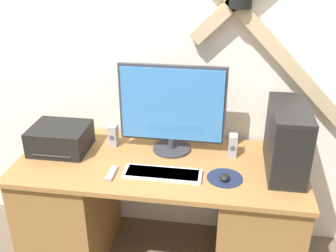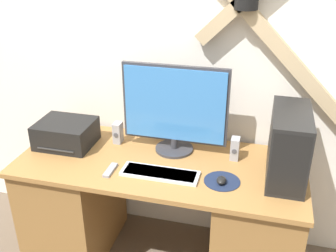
{
  "view_description": "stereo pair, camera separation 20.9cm",
  "coord_description": "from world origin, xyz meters",
  "px_view_note": "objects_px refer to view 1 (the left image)",
  "views": [
    {
      "loc": [
        0.36,
        -1.64,
        2.01
      ],
      "look_at": [
        0.05,
        0.37,
        1.02
      ],
      "focal_mm": 42.0,
      "sensor_mm": 36.0,
      "label": 1
    },
    {
      "loc": [
        0.56,
        -1.6,
        2.01
      ],
      "look_at": [
        0.05,
        0.37,
        1.02
      ],
      "focal_mm": 42.0,
      "sensor_mm": 36.0,
      "label": 2
    }
  ],
  "objects_px": {
    "monitor": "(172,108)",
    "printer": "(60,138)",
    "mouse": "(225,177)",
    "remote_control": "(112,173)",
    "speaker_right": "(233,145)",
    "computer_tower": "(287,140)",
    "keyboard": "(162,174)",
    "speaker_left": "(113,135)"
  },
  "relations": [
    {
      "from": "monitor",
      "to": "printer",
      "type": "xyz_separation_m",
      "value": [
        -0.7,
        -0.11,
        -0.21
      ]
    },
    {
      "from": "monitor",
      "to": "mouse",
      "type": "bearing_deg",
      "value": -42.02
    },
    {
      "from": "remote_control",
      "to": "speaker_right",
      "type": "bearing_deg",
      "value": 25.61
    },
    {
      "from": "monitor",
      "to": "speaker_right",
      "type": "height_order",
      "value": "monitor"
    },
    {
      "from": "computer_tower",
      "to": "remote_control",
      "type": "distance_m",
      "value": 1.01
    },
    {
      "from": "keyboard",
      "to": "speaker_right",
      "type": "height_order",
      "value": "speaker_right"
    },
    {
      "from": "printer",
      "to": "remote_control",
      "type": "height_order",
      "value": "printer"
    },
    {
      "from": "computer_tower",
      "to": "mouse",
      "type": "bearing_deg",
      "value": -153.54
    },
    {
      "from": "monitor",
      "to": "speaker_right",
      "type": "bearing_deg",
      "value": -2.71
    },
    {
      "from": "monitor",
      "to": "mouse",
      "type": "distance_m",
      "value": 0.53
    },
    {
      "from": "keyboard",
      "to": "computer_tower",
      "type": "xyz_separation_m",
      "value": [
        0.69,
        0.17,
        0.19
      ]
    },
    {
      "from": "keyboard",
      "to": "speaker_right",
      "type": "relative_size",
      "value": 3.2
    },
    {
      "from": "monitor",
      "to": "computer_tower",
      "type": "relative_size",
      "value": 1.42
    },
    {
      "from": "mouse",
      "to": "speaker_right",
      "type": "height_order",
      "value": "speaker_right"
    },
    {
      "from": "speaker_left",
      "to": "remote_control",
      "type": "distance_m",
      "value": 0.36
    },
    {
      "from": "computer_tower",
      "to": "speaker_left",
      "type": "relative_size",
      "value": 3.3
    },
    {
      "from": "monitor",
      "to": "speaker_left",
      "type": "xyz_separation_m",
      "value": [
        -0.38,
        0.0,
        -0.22
      ]
    },
    {
      "from": "mouse",
      "to": "speaker_right",
      "type": "bearing_deg",
      "value": 82.02
    },
    {
      "from": "printer",
      "to": "computer_tower",
      "type": "bearing_deg",
      "value": -1.38
    },
    {
      "from": "mouse",
      "to": "computer_tower",
      "type": "distance_m",
      "value": 0.41
    },
    {
      "from": "speaker_left",
      "to": "monitor",
      "type": "bearing_deg",
      "value": -0.64
    },
    {
      "from": "computer_tower",
      "to": "printer",
      "type": "relative_size",
      "value": 1.31
    },
    {
      "from": "remote_control",
      "to": "speaker_left",
      "type": "bearing_deg",
      "value": 103.56
    },
    {
      "from": "printer",
      "to": "speaker_right",
      "type": "bearing_deg",
      "value": 4.74
    },
    {
      "from": "printer",
      "to": "speaker_left",
      "type": "distance_m",
      "value": 0.33
    },
    {
      "from": "mouse",
      "to": "computer_tower",
      "type": "relative_size",
      "value": 0.16
    },
    {
      "from": "keyboard",
      "to": "mouse",
      "type": "xyz_separation_m",
      "value": [
        0.35,
        0.0,
        0.01
      ]
    },
    {
      "from": "monitor",
      "to": "computer_tower",
      "type": "distance_m",
      "value": 0.7
    },
    {
      "from": "keyboard",
      "to": "mouse",
      "type": "bearing_deg",
      "value": 0.15
    },
    {
      "from": "remote_control",
      "to": "printer",
      "type": "bearing_deg",
      "value": 149.31
    },
    {
      "from": "keyboard",
      "to": "mouse",
      "type": "distance_m",
      "value": 0.35
    },
    {
      "from": "monitor",
      "to": "speaker_right",
      "type": "xyz_separation_m",
      "value": [
        0.38,
        -0.02,
        -0.22
      ]
    },
    {
      "from": "printer",
      "to": "speaker_right",
      "type": "relative_size",
      "value": 2.52
    },
    {
      "from": "keyboard",
      "to": "computer_tower",
      "type": "bearing_deg",
      "value": 13.74
    },
    {
      "from": "monitor",
      "to": "speaker_left",
      "type": "bearing_deg",
      "value": 179.36
    },
    {
      "from": "keyboard",
      "to": "speaker_left",
      "type": "distance_m",
      "value": 0.49
    },
    {
      "from": "speaker_left",
      "to": "speaker_right",
      "type": "distance_m",
      "value": 0.76
    },
    {
      "from": "keyboard",
      "to": "remote_control",
      "type": "bearing_deg",
      "value": -172.92
    },
    {
      "from": "mouse",
      "to": "speaker_left",
      "type": "xyz_separation_m",
      "value": [
        -0.72,
        0.31,
        0.05
      ]
    },
    {
      "from": "printer",
      "to": "speaker_left",
      "type": "xyz_separation_m",
      "value": [
        0.31,
        0.11,
        -0.01
      ]
    },
    {
      "from": "computer_tower",
      "to": "keyboard",
      "type": "bearing_deg",
      "value": -166.26
    },
    {
      "from": "monitor",
      "to": "mouse",
      "type": "xyz_separation_m",
      "value": [
        0.34,
        -0.31,
        -0.27
      ]
    }
  ]
}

